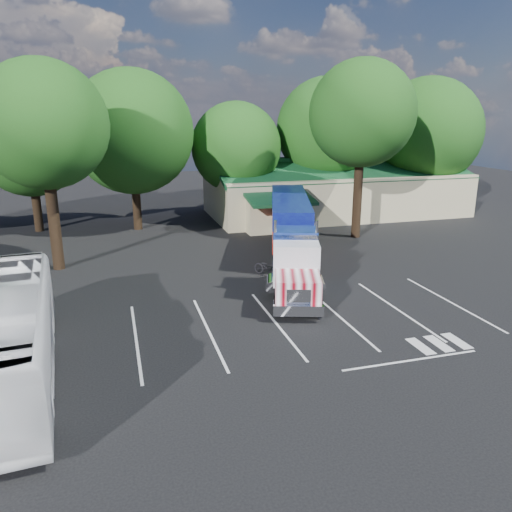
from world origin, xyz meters
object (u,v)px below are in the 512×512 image
object	(u,v)px
tour_bus	(7,334)
silver_sedan	(306,217)
bicycle	(268,267)
semi_truck	(291,226)
woman	(318,303)

from	to	relation	value
tour_bus	silver_sedan	xyz separation A→B (m)	(20.46, 22.00, -1.05)
bicycle	tour_bus	bearing A→B (deg)	177.95
silver_sedan	semi_truck	bearing A→B (deg)	139.33
bicycle	woman	bearing A→B (deg)	-124.89
bicycle	tour_bus	world-z (taller)	tour_bus
woman	tour_bus	bearing A→B (deg)	73.03
tour_bus	bicycle	bearing A→B (deg)	30.12
woman	silver_sedan	world-z (taller)	woman
woman	tour_bus	world-z (taller)	tour_bus
woman	silver_sedan	distance (m)	21.33
semi_truck	woman	size ratio (longest dim) A/B	12.09
semi_truck	silver_sedan	distance (m)	11.60
bicycle	tour_bus	xyz separation A→B (m)	(-12.78, -9.00, 1.21)
woman	silver_sedan	xyz separation A→B (m)	(7.40, 20.00, -0.11)
semi_truck	bicycle	world-z (taller)	semi_truck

